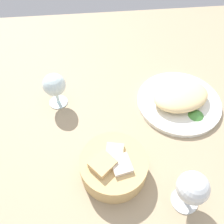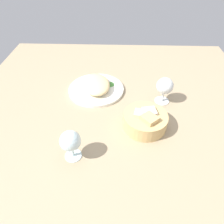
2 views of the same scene
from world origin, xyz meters
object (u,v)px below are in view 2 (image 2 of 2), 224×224
(plate, at_px, (96,89))
(wine_glass_far, at_px, (165,87))
(bread_basket, at_px, (145,120))
(wine_glass_near, at_px, (70,142))

(plate, xyz_separation_m, wine_glass_far, (0.07, 0.32, 0.07))
(bread_basket, relative_size, wine_glass_near, 1.48)
(plate, bearing_deg, wine_glass_near, -6.52)
(bread_basket, bearing_deg, wine_glass_far, 150.25)
(plate, bearing_deg, bread_basket, 42.42)
(plate, distance_m, wine_glass_near, 0.41)
(wine_glass_near, bearing_deg, plate, 173.48)
(plate, bearing_deg, wine_glass_far, 77.07)
(bread_basket, relative_size, wine_glass_far, 1.42)
(plate, xyz_separation_m, bread_basket, (0.24, 0.22, 0.03))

